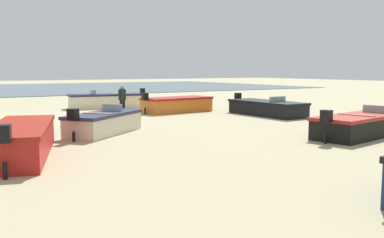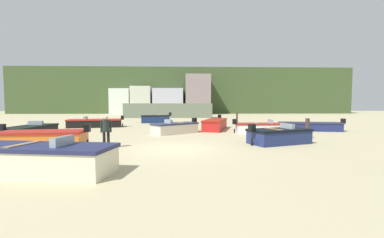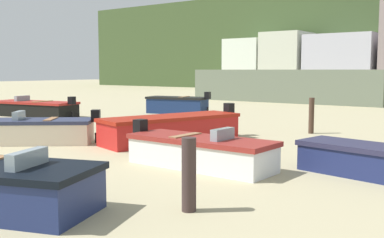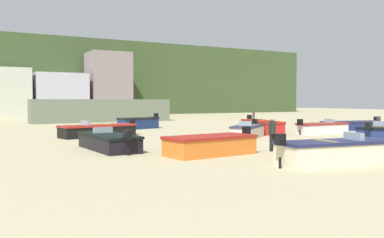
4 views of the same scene
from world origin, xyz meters
name	(u,v)px [view 1 (image 1 of 4)]	position (x,y,z in m)	size (l,w,h in m)	color
ground_plane	(58,118)	(0.00, 0.00, 0.00)	(160.00, 160.00, 0.00)	tan
boat_cream_2	(106,101)	(-3.99, -4.04, 0.46)	(4.96, 2.25, 1.22)	beige
boat_black_3	(267,108)	(-9.88, 4.62, 0.40)	(1.82, 4.94, 1.09)	black
boat_black_5	(364,125)	(-8.21, 11.92, 0.41)	(5.31, 2.47, 1.12)	black
boat_cream_6	(104,123)	(-0.15, 6.48, 0.42)	(3.71, 3.38, 1.13)	beige
boat_red_9	(21,140)	(3.29, 9.36, 0.46)	(2.90, 5.31, 1.23)	red
boat_orange_10	(177,104)	(-6.59, 0.59, 0.43)	(4.40, 2.22, 1.17)	orange
beach_walker_foreground	(122,97)	(-3.35, 0.34, 0.95)	(0.53, 0.44, 1.62)	black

